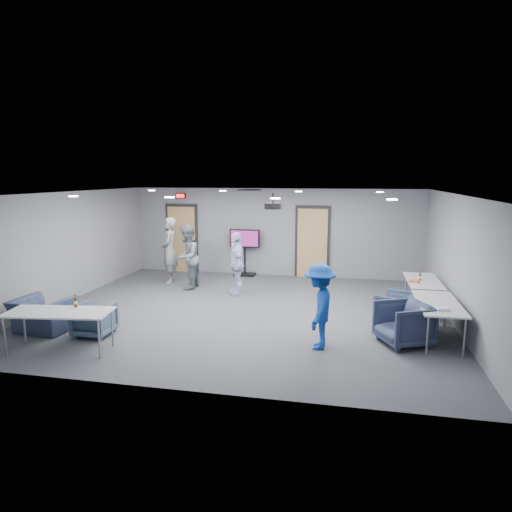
% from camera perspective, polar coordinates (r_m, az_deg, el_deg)
% --- Properties ---
extents(floor, '(9.00, 9.00, 0.00)m').
position_cam_1_polar(floor, '(10.58, -1.46, -6.93)').
color(floor, '#3C3F44').
rests_on(floor, ground).
extents(ceiling, '(9.00, 9.00, 0.00)m').
position_cam_1_polar(ceiling, '(10.13, -1.53, 7.84)').
color(ceiling, white).
rests_on(ceiling, wall_back).
extents(wall_back, '(9.00, 0.02, 2.70)m').
position_cam_1_polar(wall_back, '(14.15, 2.24, 2.98)').
color(wall_back, slate).
rests_on(wall_back, floor).
extents(wall_front, '(9.00, 0.02, 2.70)m').
position_cam_1_polar(wall_front, '(6.53, -9.63, -5.53)').
color(wall_front, slate).
rests_on(wall_front, floor).
extents(wall_left, '(0.02, 8.00, 2.70)m').
position_cam_1_polar(wall_left, '(12.11, -22.69, 1.01)').
color(wall_left, slate).
rests_on(wall_left, floor).
extents(wall_right, '(0.02, 8.00, 2.70)m').
position_cam_1_polar(wall_right, '(10.23, 23.86, -0.61)').
color(wall_right, slate).
rests_on(wall_right, floor).
extents(door_left, '(1.06, 0.17, 2.24)m').
position_cam_1_polar(door_left, '(14.93, -9.23, 2.14)').
color(door_left, black).
rests_on(door_left, wall_back).
extents(door_right, '(1.06, 0.17, 2.24)m').
position_cam_1_polar(door_right, '(13.99, 7.06, 1.66)').
color(door_right, black).
rests_on(door_right, wall_back).
extents(exit_sign, '(0.32, 0.08, 0.16)m').
position_cam_1_polar(exit_sign, '(14.79, -9.41, 7.44)').
color(exit_sign, black).
rests_on(exit_sign, wall_back).
extents(hvac_diffuser, '(0.60, 0.60, 0.03)m').
position_cam_1_polar(hvac_diffuser, '(12.97, -0.81, 8.26)').
color(hvac_diffuser, black).
rests_on(hvac_diffuser, ceiling).
extents(downlights, '(6.18, 3.78, 0.02)m').
position_cam_1_polar(downlights, '(10.13, -1.53, 7.76)').
color(downlights, white).
rests_on(downlights, ceiling).
extents(person_a, '(0.64, 0.80, 1.90)m').
position_cam_1_polar(person_a, '(13.42, -10.80, 0.70)').
color(person_a, gray).
rests_on(person_a, floor).
extents(person_b, '(0.72, 0.90, 1.78)m').
position_cam_1_polar(person_b, '(12.58, -8.61, -0.14)').
color(person_b, slate).
rests_on(person_b, floor).
extents(person_c, '(0.73, 1.04, 1.65)m').
position_cam_1_polar(person_c, '(11.90, -2.44, -0.94)').
color(person_c, '#C6CFFF').
rests_on(person_c, floor).
extents(person_d, '(0.61, 1.02, 1.55)m').
position_cam_1_polar(person_d, '(8.28, 7.89, -6.26)').
color(person_d, '#18419F').
rests_on(person_d, floor).
extents(chair_right_b, '(1.04, 1.03, 0.72)m').
position_cam_1_polar(chair_right_b, '(9.86, 17.30, -6.47)').
color(chair_right_b, '#384560').
rests_on(chair_right_b, floor).
extents(chair_right_c, '(1.15, 1.14, 0.79)m').
position_cam_1_polar(chair_right_c, '(8.91, 17.97, -8.06)').
color(chair_right_c, '#333C58').
rests_on(chair_right_c, floor).
extents(chair_front_a, '(0.68, 0.70, 0.64)m').
position_cam_1_polar(chair_front_a, '(9.51, -19.54, -7.49)').
color(chair_front_a, '#3E526B').
rests_on(chair_front_a, floor).
extents(chair_front_b, '(1.12, 1.00, 0.68)m').
position_cam_1_polar(chair_front_b, '(10.12, -25.05, -6.68)').
color(chair_front_b, '#343E5A').
rests_on(chair_front_b, floor).
extents(table_right_a, '(0.72, 1.74, 0.73)m').
position_cam_1_polar(table_right_a, '(11.11, 20.18, -3.09)').
color(table_right_a, '#B6B8BB').
rests_on(table_right_a, floor).
extents(table_right_b, '(0.76, 1.82, 0.73)m').
position_cam_1_polar(table_right_b, '(9.29, 21.83, -5.69)').
color(table_right_b, '#B6B8BB').
rests_on(table_right_b, floor).
extents(table_front_left, '(1.91, 1.01, 0.73)m').
position_cam_1_polar(table_front_left, '(8.80, -23.44, -6.64)').
color(table_front_left, '#B6B8BB').
rests_on(table_front_left, floor).
extents(bottle_front, '(0.06, 0.06, 0.25)m').
position_cam_1_polar(bottle_front, '(8.93, -21.62, -5.39)').
color(bottle_front, '#55270E').
rests_on(bottle_front, table_front_left).
extents(bottle_right, '(0.06, 0.06, 0.22)m').
position_cam_1_polar(bottle_right, '(11.00, 19.82, -2.50)').
color(bottle_right, '#55270E').
rests_on(bottle_right, table_right_a).
extents(snack_box, '(0.24, 0.20, 0.05)m').
position_cam_1_polar(snack_box, '(10.78, 19.15, -3.04)').
color(snack_box, '#BD502F').
rests_on(snack_box, table_right_a).
extents(wrapper, '(0.24, 0.19, 0.05)m').
position_cam_1_polar(wrapper, '(8.78, 22.26, -6.14)').
color(wrapper, white).
rests_on(wrapper, table_right_b).
extents(tv_stand, '(0.95, 0.45, 1.45)m').
position_cam_1_polar(tv_stand, '(14.15, -1.41, 0.82)').
color(tv_stand, black).
rests_on(tv_stand, floor).
extents(projector, '(0.35, 0.34, 0.36)m').
position_cam_1_polar(projector, '(10.44, 2.14, 6.28)').
color(projector, black).
rests_on(projector, ceiling).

